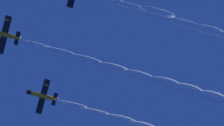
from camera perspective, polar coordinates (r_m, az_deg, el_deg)
name	(u,v)px	position (r m, az deg, el deg)	size (l,w,h in m)	color
airplane_lead	(3,34)	(87.14, -14.71, 3.88)	(7.20, 7.65, 2.87)	orange
airplane_right_wingman	(41,96)	(92.22, -9.65, -4.40)	(7.19, 7.56, 2.94)	orange
smoke_trail_lead	(195,92)	(89.53, 11.24, -3.96)	(51.88, 27.81, 6.06)	white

